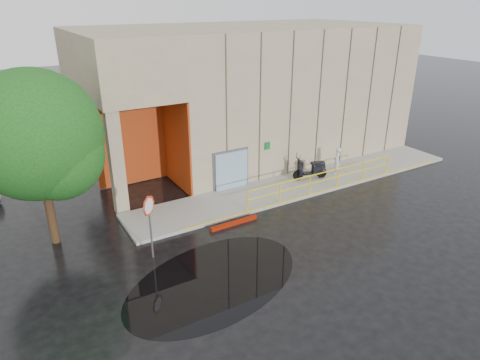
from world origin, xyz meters
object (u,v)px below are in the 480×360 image
at_px(tree_near, 41,140).
at_px(red_curb, 234,223).
at_px(person, 337,161).
at_px(scooter, 311,164).
at_px(stop_sign, 149,214).

bearing_deg(tree_near, red_curb, -19.16).
distance_m(person, red_curb, 8.30).
distance_m(scooter, tree_near, 13.74).
height_order(person, tree_near, tree_near).
relative_size(stop_sign, red_curb, 1.13).
height_order(scooter, red_curb, scooter).
bearing_deg(stop_sign, tree_near, 113.97).
bearing_deg(person, red_curb, -19.94).
xyz_separation_m(person, tree_near, (-15.07, 0.41, 3.58)).
bearing_deg(stop_sign, scooter, -3.96).
bearing_deg(scooter, person, 11.64).
bearing_deg(tree_near, stop_sign, -46.50).
height_order(person, red_curb, person).
bearing_deg(person, tree_near, -35.86).
distance_m(scooter, stop_sign, 10.74).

